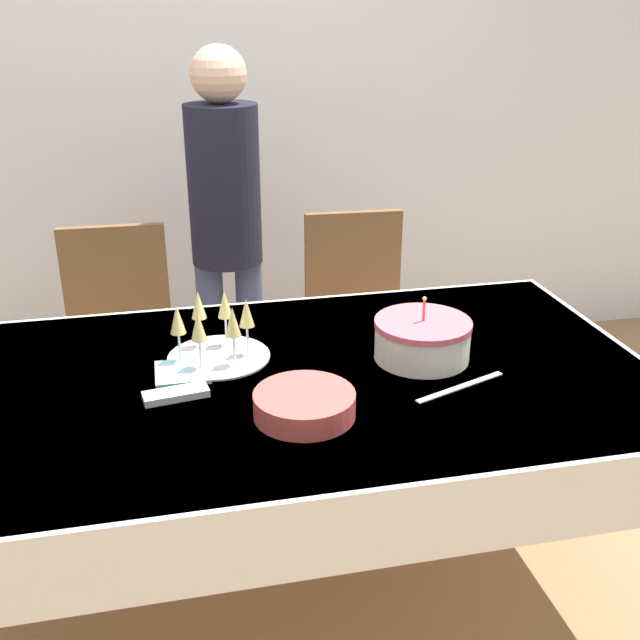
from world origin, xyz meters
TOP-DOWN VIEW (x-y plane):
  - ground_plane at (0.00, 0.00)m, footprint 12.00×12.00m
  - wall_back at (0.00, 1.79)m, footprint 8.00×0.05m
  - dining_table at (0.00, 0.00)m, footprint 2.13×1.14m
  - dining_chair_far_left at (-0.47, 0.89)m, footprint 0.43×0.43m
  - dining_chair_far_right at (0.48, 0.89)m, footprint 0.44×0.44m
  - birthday_cake at (0.43, 0.02)m, footprint 0.28×0.28m
  - champagne_tray at (-0.15, 0.15)m, footprint 0.30×0.30m
  - plate_stack_main at (0.03, -0.23)m, footprint 0.26×0.26m
  - cake_knife at (0.47, -0.17)m, footprint 0.29×0.12m
  - fork_pile at (-0.28, -0.06)m, footprint 0.18×0.09m
  - napkin_pile at (-0.25, 0.07)m, footprint 0.15×0.15m
  - person_standing at (-0.03, 1.04)m, footprint 0.28×0.28m

SIDE VIEW (x-z plane):
  - ground_plane at x=0.00m, z-range 0.00..0.00m
  - dining_chair_far_left at x=-0.47m, z-range 0.05..1.01m
  - dining_chair_far_right at x=0.48m, z-range 0.05..1.01m
  - dining_table at x=0.00m, z-range 0.29..1.07m
  - cake_knife at x=0.47m, z-range 0.78..0.78m
  - napkin_pile at x=-0.25m, z-range 0.78..0.79m
  - fork_pile at x=-0.28m, z-range 0.78..0.80m
  - plate_stack_main at x=0.03m, z-range 0.78..0.84m
  - birthday_cake at x=0.43m, z-range 0.74..0.93m
  - champagne_tray at x=-0.15m, z-range 0.77..0.95m
  - person_standing at x=-0.03m, z-range 0.16..1.76m
  - wall_back at x=0.00m, z-range 0.00..2.70m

